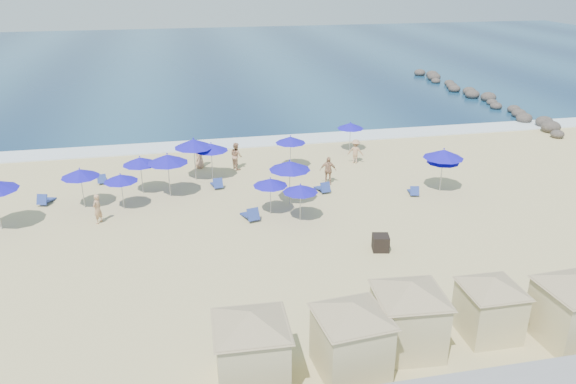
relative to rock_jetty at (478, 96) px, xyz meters
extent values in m
plane|color=#CAB980|center=(-24.01, -24.90, -0.36)|extent=(160.00, 160.00, 0.00)
cube|color=#0D2A4B|center=(-24.01, 30.10, -0.33)|extent=(160.00, 80.00, 0.06)
cube|color=white|center=(-24.01, -9.40, -0.32)|extent=(160.00, 2.50, 0.08)
ellipsoid|color=#312B29|center=(-0.61, -12.90, -0.09)|extent=(1.00, 1.00, 0.65)
ellipsoid|color=#312B29|center=(-0.13, -11.40, 0.05)|extent=(1.48, 1.48, 0.96)
ellipsoid|color=#312B29|center=(0.35, -9.90, 0.02)|extent=(1.40, 1.40, 0.91)
ellipsoid|color=#312B29|center=(-0.49, -8.40, 0.00)|extent=(1.32, 1.32, 0.86)
ellipsoid|color=#312B29|center=(-0.01, -6.90, -0.02)|extent=(1.24, 1.24, 0.81)
ellipsoid|color=#312B29|center=(0.47, -5.40, -0.04)|extent=(1.16, 1.16, 0.75)
ellipsoid|color=#312B29|center=(-0.37, -3.90, -0.06)|extent=(1.08, 1.08, 0.70)
ellipsoid|color=#312B29|center=(0.11, -2.40, -0.09)|extent=(1.00, 1.00, 0.65)
ellipsoid|color=#312B29|center=(0.59, -0.90, 0.05)|extent=(1.48, 1.48, 0.96)
ellipsoid|color=#312B29|center=(-0.25, 0.60, 0.02)|extent=(1.40, 1.40, 0.91)
ellipsoid|color=#312B29|center=(0.23, 2.10, 0.00)|extent=(1.32, 1.32, 0.86)
ellipsoid|color=#312B29|center=(-0.61, 3.60, -0.02)|extent=(1.24, 1.24, 0.81)
ellipsoid|color=#312B29|center=(-0.13, 5.10, -0.04)|extent=(1.16, 1.16, 0.75)
ellipsoid|color=#312B29|center=(0.35, 6.60, -0.06)|extent=(1.08, 1.08, 0.70)
ellipsoid|color=#312B29|center=(-0.49, 8.10, -0.09)|extent=(1.00, 1.00, 0.65)
ellipsoid|color=#312B29|center=(-0.01, 9.60, 0.05)|extent=(1.48, 1.48, 0.96)
ellipsoid|color=#312B29|center=(0.47, 11.10, 0.02)|extent=(1.40, 1.40, 0.91)
ellipsoid|color=#312B29|center=(-0.37, 12.60, 0.00)|extent=(1.32, 1.32, 0.86)
cube|color=black|center=(-20.11, -27.17, 0.01)|extent=(0.88, 0.88, 0.74)
cube|color=#CABB8A|center=(-27.20, -34.73, 0.71)|extent=(2.22, 2.22, 2.14)
cube|color=#9B8765|center=(-27.20, -34.73, 1.78)|extent=(2.33, 2.33, 0.09)
pyramid|color=#9B8765|center=(-27.20, -34.73, 2.31)|extent=(4.69, 4.69, 0.53)
cube|color=#CABB8A|center=(-24.01, -34.80, 0.68)|extent=(2.27, 2.27, 2.08)
cube|color=#9B8765|center=(-24.01, -34.80, 1.72)|extent=(2.39, 2.39, 0.08)
pyramid|color=#9B8765|center=(-24.01, -34.80, 2.24)|extent=(4.53, 4.53, 0.52)
cube|color=#CABB8A|center=(-21.78, -34.11, 0.70)|extent=(2.29, 2.29, 2.13)
cube|color=#9B8765|center=(-21.78, -34.11, 1.77)|extent=(2.40, 2.40, 0.09)
pyramid|color=#9B8765|center=(-21.78, -34.11, 2.30)|extent=(4.65, 4.65, 0.53)
cube|color=#CABB8A|center=(-18.65, -33.93, 0.57)|extent=(1.89, 1.89, 1.87)
cube|color=#9B8765|center=(-18.65, -33.93, 1.51)|extent=(1.99, 1.99, 0.07)
pyramid|color=#9B8765|center=(-18.65, -33.93, 1.98)|extent=(4.10, 4.10, 0.47)
cube|color=#CABB8A|center=(-16.04, -34.82, 0.69)|extent=(2.24, 2.24, 2.11)
cylinder|color=#A5A8AD|center=(-34.09, -19.25, 0.55)|extent=(0.05, 0.05, 1.82)
cone|color=#1710B5|center=(-34.09, -19.25, 1.63)|extent=(2.01, 2.01, 0.43)
sphere|color=#1710B5|center=(-34.09, -19.25, 1.89)|extent=(0.08, 0.08, 0.08)
cylinder|color=#A5A8AD|center=(-31.04, -17.80, 0.54)|extent=(0.05, 0.05, 1.79)
cone|color=#1710B5|center=(-31.04, -17.80, 1.60)|extent=(1.98, 1.98, 0.42)
sphere|color=#1710B5|center=(-31.04, -17.80, 1.86)|extent=(0.08, 0.08, 0.08)
cylinder|color=#A5A8AD|center=(-31.99, -19.89, 0.45)|extent=(0.04, 0.04, 1.63)
cone|color=#1710B5|center=(-31.99, -19.89, 1.42)|extent=(1.80, 1.80, 0.39)
sphere|color=#1710B5|center=(-31.99, -19.89, 1.66)|extent=(0.07, 0.07, 0.07)
cylinder|color=#A5A8AD|center=(-27.94, -16.24, 0.70)|extent=(0.06, 0.06, 2.13)
cone|color=#1710B5|center=(-27.94, -16.24, 1.96)|extent=(2.35, 2.35, 0.50)
sphere|color=#1710B5|center=(-27.94, -16.24, 2.27)|extent=(0.09, 0.09, 0.09)
cylinder|color=#A5A8AD|center=(-29.51, -18.62, 0.67)|extent=(0.05, 0.05, 2.07)
cone|color=#1710B5|center=(-29.51, -18.62, 1.89)|extent=(2.28, 2.28, 0.49)
sphere|color=#1710B5|center=(-29.51, -18.62, 2.19)|extent=(0.09, 0.09, 0.09)
cylinder|color=#A5A8AD|center=(-24.35, -22.13, 0.46)|extent=(0.04, 0.04, 1.64)
cone|color=#1710B5|center=(-24.35, -22.13, 1.43)|extent=(1.81, 1.81, 0.39)
sphere|color=#1710B5|center=(-24.35, -22.13, 1.67)|extent=(0.07, 0.07, 0.07)
cylinder|color=#A5A8AD|center=(-21.84, -15.42, 0.52)|extent=(0.05, 0.05, 1.76)
cone|color=#1710B5|center=(-21.84, -15.42, 1.56)|extent=(1.94, 1.94, 0.42)
sphere|color=#1710B5|center=(-21.84, -15.42, 1.81)|extent=(0.07, 0.07, 0.07)
cylinder|color=#A5A8AD|center=(-23.02, -23.28, 0.45)|extent=(0.04, 0.04, 1.63)
cone|color=#1710B5|center=(-23.02, -23.28, 1.42)|extent=(1.80, 1.80, 0.39)
sphere|color=#1710B5|center=(-23.02, -23.28, 1.65)|extent=(0.07, 0.07, 0.07)
cylinder|color=#A5A8AD|center=(-17.01, -12.73, 0.48)|extent=(0.04, 0.04, 1.68)
cone|color=#1710B5|center=(-17.01, -12.73, 1.47)|extent=(1.85, 1.85, 0.40)
sphere|color=#1710B5|center=(-17.01, -12.73, 1.71)|extent=(0.07, 0.07, 0.07)
cylinder|color=#A5A8AD|center=(-14.02, -20.78, 0.48)|extent=(0.04, 0.04, 1.69)
cone|color=#1710B5|center=(-14.02, -20.78, 1.49)|extent=(1.87, 1.87, 0.40)
sphere|color=#1710B5|center=(-14.02, -20.78, 1.73)|extent=(0.07, 0.07, 0.07)
cylinder|color=#A5A8AD|center=(-14.15, -21.01, 0.68)|extent=(0.05, 0.05, 2.08)
cone|color=#1710B5|center=(-14.15, -21.01, 1.91)|extent=(2.30, 2.30, 0.49)
sphere|color=#1710B5|center=(-14.15, -21.01, 2.21)|extent=(0.09, 0.09, 0.09)
cylinder|color=#A5A8AD|center=(-26.92, -16.29, 0.57)|extent=(0.05, 0.05, 1.86)
cone|color=#1710B5|center=(-26.92, -16.29, 1.67)|extent=(2.06, 2.06, 0.44)
sphere|color=#1710B5|center=(-26.92, -16.29, 1.94)|extent=(0.08, 0.08, 0.08)
cylinder|color=#A5A8AD|center=(-23.09, -21.04, 0.66)|extent=(0.05, 0.05, 2.05)
cone|color=#1710B5|center=(-23.09, -21.04, 1.87)|extent=(2.26, 2.26, 0.48)
sphere|color=#1710B5|center=(-23.09, -21.04, 2.17)|extent=(0.09, 0.09, 0.09)
cube|color=navy|center=(-36.22, -18.15, -0.20)|extent=(0.85, 1.29, 0.33)
cube|color=navy|center=(-36.36, -18.62, 0.04)|extent=(0.62, 0.46, 0.57)
cube|color=navy|center=(-33.54, -15.46, -0.21)|extent=(0.64, 1.15, 0.30)
cube|color=navy|center=(-33.48, -15.92, 0.01)|extent=(0.55, 0.36, 0.53)
cube|color=navy|center=(-26.81, -17.65, -0.20)|extent=(0.69, 1.23, 0.32)
cube|color=navy|center=(-26.75, -18.14, 0.03)|extent=(0.59, 0.39, 0.57)
cube|color=navy|center=(-25.53, -22.45, -0.19)|extent=(0.90, 1.41, 0.36)
cube|color=navy|center=(-25.40, -22.99, 0.08)|extent=(0.68, 0.49, 0.63)
cube|color=navy|center=(-20.86, -19.56, -0.20)|extent=(0.74, 1.25, 0.32)
cube|color=navy|center=(-20.78, -20.05, 0.03)|extent=(0.60, 0.41, 0.57)
cube|color=navy|center=(-15.85, -21.09, -0.22)|extent=(0.73, 1.14, 0.29)
cube|color=navy|center=(-15.95, -21.52, -0.01)|extent=(0.55, 0.40, 0.51)
imported|color=tan|center=(-33.14, -21.44, 0.42)|extent=(0.61, 0.68, 1.57)
imported|color=tan|center=(-25.26, -14.77, 0.51)|extent=(0.93, 1.03, 1.74)
imported|color=tan|center=(-20.23, -18.56, 0.49)|extent=(1.07, 0.64, 1.70)
imported|color=tan|center=(-17.43, -15.27, 0.44)|extent=(1.20, 1.00, 1.61)
imported|color=tan|center=(-27.57, -14.10, 0.52)|extent=(0.66, 0.92, 1.76)
camera|label=1|loc=(-29.00, -48.80, 11.96)|focal=35.00mm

